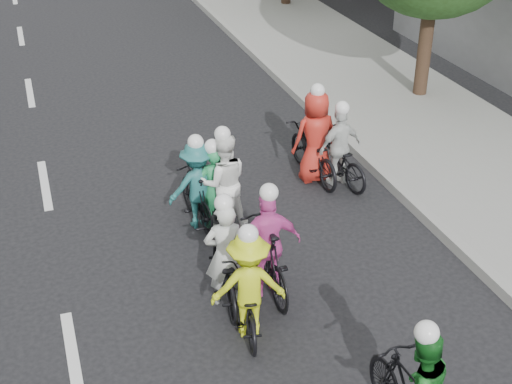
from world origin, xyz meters
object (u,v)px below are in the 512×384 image
cyclist_3 (267,252)px  cyclist_4 (314,146)px  cyclist_6 (223,191)px  cyclist_8 (338,154)px  cyclist_0 (224,265)px  cyclist_5 (213,194)px  cyclist_2 (248,292)px  cyclist_7 (197,190)px

cyclist_3 → cyclist_4: (1.99, 3.03, -0.00)m
cyclist_6 → cyclist_8: bearing=-154.3°
cyclist_0 → cyclist_5: 2.08m
cyclist_3 → cyclist_5: bearing=-83.6°
cyclist_0 → cyclist_3: cyclist_3 is taller
cyclist_2 → cyclist_3: cyclist_3 is taller
cyclist_0 → cyclist_3: bearing=-174.4°
cyclist_3 → cyclist_8: (2.35, 2.75, -0.10)m
cyclist_0 → cyclist_2: bearing=103.5°
cyclist_3 → cyclist_8: 3.62m
cyclist_2 → cyclist_3: (0.54, 0.76, 0.04)m
cyclist_0 → cyclist_6: size_ratio=0.99×
cyclist_4 → cyclist_5: (-2.22, -0.99, -0.10)m
cyclist_4 → cyclist_8: (0.36, -0.28, -0.10)m
cyclist_7 → cyclist_6: bearing=149.6°
cyclist_8 → cyclist_3: bearing=38.4°
cyclist_2 → cyclist_3: bearing=-114.7°
cyclist_8 → cyclist_4: bearing=-48.3°
cyclist_7 → cyclist_0: bearing=81.2°
cyclist_3 → cyclist_7: size_ratio=1.10×
cyclist_3 → cyclist_5: cyclist_3 is taller
cyclist_2 → cyclist_7: size_ratio=1.01×
cyclist_2 → cyclist_4: 4.56m
cyclist_2 → cyclist_8: (2.89, 3.52, -0.05)m
cyclist_4 → cyclist_3: bearing=53.6°
cyclist_2 → cyclist_4: (2.53, 3.79, 0.04)m
cyclist_6 → cyclist_7: cyclist_6 is taller
cyclist_6 → cyclist_0: bearing=81.0°
cyclist_4 → cyclist_5: 2.43m
cyclist_4 → cyclist_6: size_ratio=1.05×
cyclist_4 → cyclist_7: (-2.47, -0.91, -0.02)m
cyclist_6 → cyclist_7: bearing=-18.9°
cyclist_0 → cyclist_8: (2.99, 2.75, 0.00)m
cyclist_3 → cyclist_4: 3.62m
cyclist_2 → cyclist_6: bearing=-89.0°
cyclist_4 → cyclist_8: cyclist_4 is taller
cyclist_5 → cyclist_6: bearing=136.2°
cyclist_0 → cyclist_8: 4.06m
cyclist_4 → cyclist_7: size_ratio=1.15×
cyclist_0 → cyclist_8: cyclist_0 is taller
cyclist_3 → cyclist_6: bearing=-87.5°
cyclist_2 → cyclist_7: (0.06, 2.88, 0.02)m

